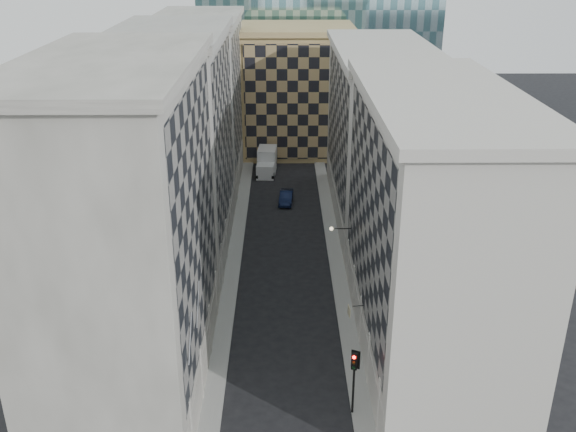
{
  "coord_description": "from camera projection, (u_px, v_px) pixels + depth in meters",
  "views": [
    {
      "loc": [
        -0.25,
        -28.89,
        30.26
      ],
      "look_at": [
        0.17,
        14.58,
        11.53
      ],
      "focal_mm": 40.0,
      "sensor_mm": 36.0,
      "label": 1
    }
  ],
  "objects": [
    {
      "name": "bldg_left_b",
      "position": [
        176.0,
        146.0,
        64.24
      ],
      "size": [
        10.8,
        22.8,
        22.7
      ],
      "color": "gray",
      "rests_on": "ground"
    },
    {
      "name": "sidewalk_east",
      "position": [
        336.0,
        259.0,
        66.07
      ],
      "size": [
        1.5,
        100.0,
        0.15
      ],
      "primitive_type": "cube",
      "color": "gray",
      "rests_on": "ground"
    },
    {
      "name": "bldg_left_c",
      "position": [
        202.0,
        100.0,
        84.64
      ],
      "size": [
        10.8,
        22.8,
        21.7
      ],
      "color": "gray",
      "rests_on": "ground"
    },
    {
      "name": "sidewalk_west",
      "position": [
        234.0,
        259.0,
        65.98
      ],
      "size": [
        1.5,
        100.0,
        0.15
      ],
      "primitive_type": "cube",
      "color": "gray",
      "rests_on": "ground"
    },
    {
      "name": "bracket_lamp",
      "position": [
        333.0,
        229.0,
        58.13
      ],
      "size": [
        1.98,
        0.36,
        0.36
      ],
      "color": "black",
      "rests_on": "ground"
    },
    {
      "name": "flagpoles_left",
      "position": [
        194.0,
        320.0,
        40.8
      ],
      "size": [
        0.1,
        6.33,
        2.33
      ],
      "color": "gray",
      "rests_on": "ground"
    },
    {
      "name": "box_truck",
      "position": [
        267.0,
        163.0,
        90.2
      ],
      "size": [
        2.9,
        6.31,
        3.38
      ],
      "rotation": [
        0.0,
        0.0,
        -0.06
      ],
      "color": "silver",
      "rests_on": "ground"
    },
    {
      "name": "bldg_right_b",
      "position": [
        379.0,
        134.0,
        73.28
      ],
      "size": [
        10.8,
        28.8,
        19.7
      ],
      "color": "beige",
      "rests_on": "ground"
    },
    {
      "name": "tan_block",
      "position": [
        297.0,
        90.0,
        97.14
      ],
      "size": [
        16.8,
        14.8,
        18.8
      ],
      "color": "tan",
      "rests_on": "ground"
    },
    {
      "name": "traffic_light",
      "position": [
        354.0,
        370.0,
        43.09
      ],
      "size": [
        0.62,
        0.61,
        4.97
      ],
      "rotation": [
        0.0,
        0.0,
        -0.41
      ],
      "color": "black",
      "rests_on": "sidewalk_east"
    },
    {
      "name": "dark_car",
      "position": [
        286.0,
        197.0,
        80.03
      ],
      "size": [
        1.91,
        4.64,
        1.5
      ],
      "primitive_type": "imported",
      "rotation": [
        0.0,
        0.0,
        -0.07
      ],
      "color": "#0E1735",
      "rests_on": "ground"
    },
    {
      "name": "shop_sign",
      "position": [
        350.0,
        311.0,
        49.72
      ],
      "size": [
        1.23,
        0.8,
        0.88
      ],
      "rotation": [
        0.0,
        0.0,
        0.11
      ],
      "color": "black",
      "rests_on": "ground"
    },
    {
      "name": "bldg_right_a",
      "position": [
        430.0,
        228.0,
        48.29
      ],
      "size": [
        10.8,
        26.8,
        20.7
      ],
      "color": "beige",
      "rests_on": "ground"
    },
    {
      "name": "bldg_left_a",
      "position": [
        127.0,
        233.0,
        43.83
      ],
      "size": [
        10.8,
        22.8,
        23.7
      ],
      "color": "gray",
      "rests_on": "ground"
    }
  ]
}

